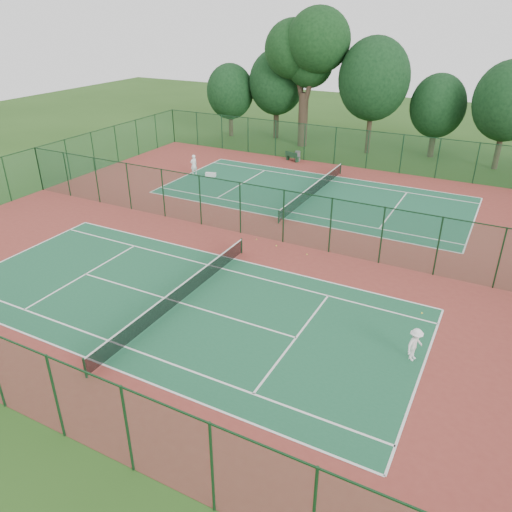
# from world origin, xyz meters

# --- Properties ---
(ground) EXTENTS (120.00, 120.00, 0.00)m
(ground) POSITION_xyz_m (0.00, 0.00, 0.00)
(ground) COLOR #274C18
(ground) RESTS_ON ground
(red_pad) EXTENTS (40.00, 36.00, 0.01)m
(red_pad) POSITION_xyz_m (0.00, 0.00, 0.01)
(red_pad) COLOR maroon
(red_pad) RESTS_ON ground
(court_near) EXTENTS (23.77, 10.97, 0.01)m
(court_near) POSITION_xyz_m (0.00, -9.00, 0.01)
(court_near) COLOR #1C5939
(court_near) RESTS_ON red_pad
(court_far) EXTENTS (23.77, 10.97, 0.01)m
(court_far) POSITION_xyz_m (0.00, 9.00, 0.01)
(court_far) COLOR #1C5A3D
(court_far) RESTS_ON red_pad
(fence_north) EXTENTS (40.00, 0.09, 3.50)m
(fence_north) POSITION_xyz_m (0.00, 18.00, 1.76)
(fence_north) COLOR #194B28
(fence_north) RESTS_ON ground
(fence_south) EXTENTS (40.00, 0.09, 3.50)m
(fence_south) POSITION_xyz_m (0.00, -18.00, 1.76)
(fence_south) COLOR #18492D
(fence_south) RESTS_ON ground
(fence_west) EXTENTS (0.09, 36.00, 3.50)m
(fence_west) POSITION_xyz_m (-20.00, 0.00, 1.76)
(fence_west) COLOR #1B5330
(fence_west) RESTS_ON ground
(fence_divider) EXTENTS (40.00, 0.09, 3.50)m
(fence_divider) POSITION_xyz_m (0.00, 0.00, 1.76)
(fence_divider) COLOR #184A2F
(fence_divider) RESTS_ON ground
(tennis_net_near) EXTENTS (0.10, 12.90, 0.97)m
(tennis_net_near) POSITION_xyz_m (0.00, -9.00, 0.54)
(tennis_net_near) COLOR #13341B
(tennis_net_near) RESTS_ON ground
(tennis_net_far) EXTENTS (0.10, 12.90, 0.97)m
(tennis_net_far) POSITION_xyz_m (0.00, 9.00, 0.54)
(tennis_net_far) COLOR #133620
(tennis_net_far) RESTS_ON ground
(player_near) EXTENTS (0.88, 1.12, 1.52)m
(player_near) POSITION_xyz_m (11.38, -8.09, 0.78)
(player_near) COLOR white
(player_near) RESTS_ON court_near
(player_far) EXTENTS (0.64, 0.76, 1.78)m
(player_far) POSITION_xyz_m (-11.38, 9.13, 0.91)
(player_far) COLOR white
(player_far) RESTS_ON court_far
(trash_bin) EXTENTS (0.65, 0.65, 0.95)m
(trash_bin) POSITION_xyz_m (-5.01, 17.37, 0.48)
(trash_bin) COLOR slate
(trash_bin) RESTS_ON red_pad
(bench) EXTENTS (1.55, 0.85, 0.92)m
(bench) POSITION_xyz_m (-5.46, 17.06, 0.48)
(bench) COLOR #13381F
(bench) RESTS_ON red_pad
(kit_bag) EXTENTS (0.97, 0.57, 0.34)m
(kit_bag) POSITION_xyz_m (-9.80, 9.35, 0.18)
(kit_bag) COLOR silver
(kit_bag) RESTS_ON red_pad
(stray_ball_a) EXTENTS (0.08, 0.08, 0.08)m
(stray_ball_a) POSITION_xyz_m (1.45, -0.78, 0.05)
(stray_ball_a) COLOR #D4E535
(stray_ball_a) RESTS_ON red_pad
(stray_ball_b) EXTENTS (0.07, 0.07, 0.07)m
(stray_ball_b) POSITION_xyz_m (3.61, -0.99, 0.04)
(stray_ball_b) COLOR #DEEB36
(stray_ball_b) RESTS_ON red_pad
(stray_ball_c) EXTENTS (0.06, 0.06, 0.06)m
(stray_ball_c) POSITION_xyz_m (-0.10, -0.48, 0.04)
(stray_ball_c) COLOR #CAE134
(stray_ball_c) RESTS_ON red_pad
(big_tree) EXTENTS (8.81, 6.45, 13.54)m
(big_tree) POSITION_xyz_m (-6.88, 23.24, 9.59)
(big_tree) COLOR #37291E
(big_tree) RESTS_ON ground
(evergreen_row) EXTENTS (39.00, 5.00, 12.00)m
(evergreen_row) POSITION_xyz_m (0.50, 24.25, 0.00)
(evergreen_row) COLOR black
(evergreen_row) RESTS_ON ground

